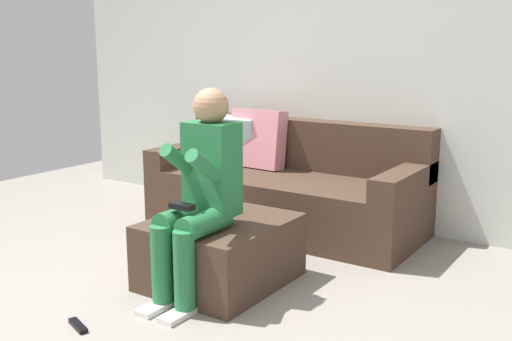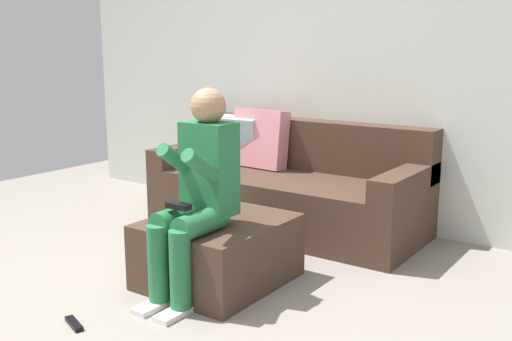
{
  "view_description": "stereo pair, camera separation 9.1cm",
  "coord_description": "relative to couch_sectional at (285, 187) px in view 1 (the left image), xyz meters",
  "views": [
    {
      "loc": [
        2.19,
        -1.96,
        1.38
      ],
      "look_at": [
        0.02,
        1.27,
        0.57
      ],
      "focal_mm": 41.75,
      "sensor_mm": 36.0,
      "label": 1
    },
    {
      "loc": [
        2.26,
        -1.91,
        1.38
      ],
      "look_at": [
        0.02,
        1.27,
        0.57
      ],
      "focal_mm": 41.75,
      "sensor_mm": 36.0,
      "label": 2
    }
  ],
  "objects": [
    {
      "name": "remote_near_ottoman",
      "position": [
        0.04,
        -2.08,
        -0.3
      ],
      "size": [
        0.18,
        0.1,
        0.02
      ],
      "primitive_type": "cube",
      "rotation": [
        0.0,
        0.0,
        -0.35
      ],
      "color": "black",
      "rests_on": "ground_plane"
    },
    {
      "name": "couch_sectional",
      "position": [
        0.0,
        0.0,
        0.0
      ],
      "size": [
        2.09,
        0.88,
        0.89
      ],
      "color": "#473326",
      "rests_on": "ground_plane"
    },
    {
      "name": "wall_back",
      "position": [
        0.13,
        0.43,
        0.96
      ],
      "size": [
        5.24,
        0.1,
        2.53
      ],
      "primitive_type": "cube",
      "color": "silver",
      "rests_on": "ground_plane"
    },
    {
      "name": "ottoman",
      "position": [
        0.28,
        -1.21,
        -0.12
      ],
      "size": [
        0.71,
        0.81,
        0.39
      ],
      "primitive_type": "cube",
      "color": "#473326",
      "rests_on": "ground_plane"
    },
    {
      "name": "ground_plane",
      "position": [
        0.13,
        -1.91,
        -0.31
      ],
      "size": [
        6.81,
        6.81,
        0.0
      ],
      "primitive_type": "plane",
      "color": "gray"
    },
    {
      "name": "person_seated",
      "position": [
        0.3,
        -1.41,
        0.31
      ],
      "size": [
        0.29,
        0.61,
        1.16
      ],
      "color": "#26723F",
      "rests_on": "ground_plane"
    }
  ]
}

